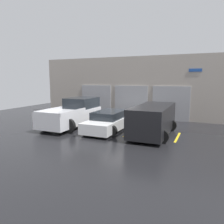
% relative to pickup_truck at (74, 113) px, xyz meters
% --- Properties ---
extents(ground_plane, '(28.00, 28.00, 0.00)m').
position_rel_pickup_truck_xyz_m(ground_plane, '(2.78, 1.59, -0.87)').
color(ground_plane, black).
extents(shophouse_building, '(16.96, 0.68, 5.00)m').
position_rel_pickup_truck_xyz_m(shophouse_building, '(2.77, 4.88, 1.59)').
color(shophouse_building, '#9E9389').
rests_on(shophouse_building, ground).
extents(pickup_truck, '(2.61, 5.08, 1.86)m').
position_rel_pickup_truck_xyz_m(pickup_truck, '(0.00, 0.00, 0.00)').
color(pickup_truck, silver).
rests_on(pickup_truck, ground).
extents(sedan_white, '(2.20, 4.39, 1.22)m').
position_rel_pickup_truck_xyz_m(sedan_white, '(2.78, -0.29, -0.29)').
color(sedan_white, white).
rests_on(sedan_white, ground).
extents(sedan_side, '(2.30, 4.66, 1.70)m').
position_rel_pickup_truck_xyz_m(sedan_side, '(5.56, -0.31, 0.05)').
color(sedan_side, black).
rests_on(sedan_side, ground).
extents(parking_stripe_far_left, '(0.12, 2.20, 0.01)m').
position_rel_pickup_truck_xyz_m(parking_stripe_far_left, '(-1.39, -0.32, -0.87)').
color(parking_stripe_far_left, gold).
rests_on(parking_stripe_far_left, ground).
extents(parking_stripe_left, '(0.12, 2.20, 0.01)m').
position_rel_pickup_truck_xyz_m(parking_stripe_left, '(1.39, -0.32, -0.87)').
color(parking_stripe_left, gold).
rests_on(parking_stripe_left, ground).
extents(parking_stripe_centre, '(0.12, 2.20, 0.01)m').
position_rel_pickup_truck_xyz_m(parking_stripe_centre, '(4.17, -0.32, -0.87)').
color(parking_stripe_centre, gold).
rests_on(parking_stripe_centre, ground).
extents(parking_stripe_right, '(0.12, 2.20, 0.01)m').
position_rel_pickup_truck_xyz_m(parking_stripe_right, '(6.95, -0.32, -0.87)').
color(parking_stripe_right, gold).
rests_on(parking_stripe_right, ground).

